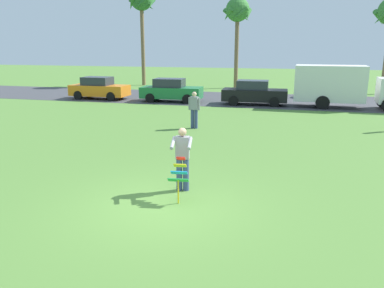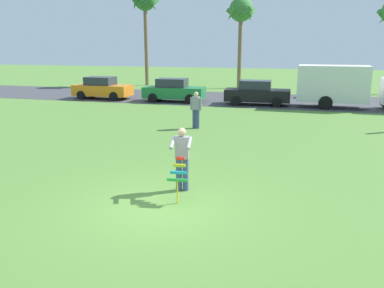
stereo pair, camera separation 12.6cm
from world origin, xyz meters
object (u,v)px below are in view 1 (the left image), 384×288
Objects in this scene: person_kite_flyer at (182,157)px; parked_car_black at (254,93)px; parked_car_green at (171,91)px; kite_held at (179,174)px; person_walker_far at (194,109)px; palm_tree_left_near at (142,4)px; palm_tree_right_near at (238,13)px; parked_car_orange at (99,88)px; parked_truck_white_box at (343,85)px.

person_kite_flyer is 16.35m from parked_car_black.
parked_car_black is (5.74, 0.00, 0.00)m from parked_car_green.
kite_held is 0.63× the size of person_walker_far.
palm_tree_left_near is at bearing 113.17° from kite_held.
parked_car_black is at bearing 89.65° from kite_held.
person_kite_flyer is at bearing 99.49° from kite_held.
palm_tree_right_near is at bearing 104.97° from parked_car_black.
person_kite_flyer is 0.41× the size of parked_car_black.
person_kite_flyer is 1.59× the size of kite_held.
palm_tree_left_near is 5.25× the size of person_walker_far.
palm_tree_left_near reaches higher than palm_tree_right_near.
palm_tree_right_near reaches higher than parked_car_orange.
person_kite_flyer reaches higher than parked_car_orange.
parked_car_green is at bearing 114.46° from person_walker_far.
palm_tree_left_near is at bearing 148.84° from parked_truck_white_box.
parked_car_black is 0.54× the size of palm_tree_right_near.
person_walker_far is at bearing -65.54° from parked_car_green.
person_walker_far reaches higher than kite_held.
kite_held is 28.10m from palm_tree_right_near.
parked_car_orange is at bearing 179.99° from parked_car_black.
parked_car_orange and parked_car_black have the same top height.
person_kite_flyer is 8.20m from person_walker_far.
palm_tree_left_near is 9.23m from palm_tree_right_near.
parked_car_green is (-5.64, 17.07, 0.05)m from kite_held.
person_kite_flyer is at bearing -90.79° from parked_car_black.
parked_truck_white_box is (5.58, 17.07, 0.69)m from kite_held.
person_walker_far is at bearing -87.54° from palm_tree_right_near.
parked_car_orange is at bearing 123.12° from kite_held.
parked_car_orange is at bearing 123.98° from person_kite_flyer.
palm_tree_right_near is at bearing 50.44° from parked_car_orange.
parked_car_orange is at bearing -129.56° from palm_tree_right_near.
person_walker_far is at bearing -103.17° from parked_car_black.
kite_held is 0.12× the size of palm_tree_left_near.
palm_tree_right_near is 19.47m from person_walker_far.
palm_tree_left_near reaches higher than person_walker_far.
palm_tree_left_near reaches higher than kite_held.
palm_tree_right_near is at bearing 73.78° from parked_car_green.
person_kite_flyer reaches higher than parked_car_green.
person_walker_far reaches higher than parked_car_green.
person_walker_far is (9.30, -8.34, 0.16)m from parked_car_orange.
parked_car_orange is 12.49m from person_walker_far.
parked_truck_white_box is 3.91× the size of person_walker_far.
palm_tree_left_near reaches higher than parked_car_black.
parked_car_orange is 12.57m from palm_tree_left_near.
kite_held is 17.98m from parked_truck_white_box.
parked_car_green is at bearing -106.22° from palm_tree_right_near.
parked_truck_white_box is (5.48, 0.00, 0.64)m from parked_car_black.
parked_truck_white_box is 14.14m from palm_tree_right_near.
kite_held is 0.14× the size of palm_tree_right_near.
parked_car_orange is at bearing 138.11° from person_walker_far.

